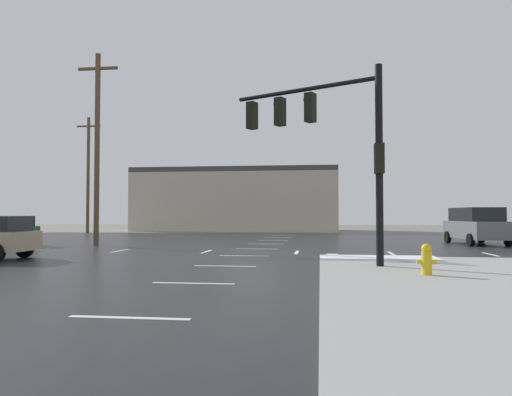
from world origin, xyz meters
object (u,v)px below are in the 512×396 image
object	(u,v)px
traffic_signal_mast	(328,132)
utility_pole_distant	(88,173)
suv_grey	(476,225)
utility_pole_far	(97,145)
fire_hydrant	(426,259)

from	to	relation	value
traffic_signal_mast	utility_pole_distant	world-z (taller)	utility_pole_distant
suv_grey	utility_pole_far	xyz separation A→B (m)	(-20.40, -3.70, 4.30)
fire_hydrant	suv_grey	world-z (taller)	suv_grey
suv_grey	utility_pole_distant	distance (m)	32.70
utility_pole_distant	traffic_signal_mast	bearing A→B (deg)	-51.63
suv_grey	fire_hydrant	bearing A→B (deg)	153.26
suv_grey	utility_pole_distant	xyz separation A→B (m)	(-29.39, 13.65, 4.38)
traffic_signal_mast	utility_pole_far	bearing A→B (deg)	-10.62
fire_hydrant	utility_pole_far	size ratio (longest dim) A/B	0.08
fire_hydrant	utility_pole_far	world-z (taller)	utility_pole_far
traffic_signal_mast	utility_pole_distant	distance (m)	33.99
utility_pole_far	utility_pole_distant	world-z (taller)	utility_pole_distant
traffic_signal_mast	suv_grey	distance (m)	15.74
suv_grey	utility_pole_distant	world-z (taller)	utility_pole_distant
fire_hydrant	utility_pole_far	distance (m)	19.53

